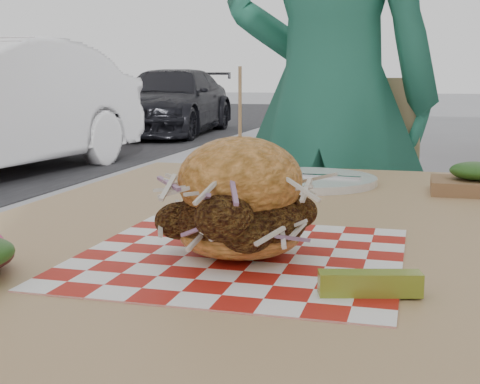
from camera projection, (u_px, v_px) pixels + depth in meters
The scene contains 9 objects.
diner at pixel (329, 98), 1.98m from camera, with size 0.65×0.43×1.78m, color #28765D.
car_dark at pixel (170, 102), 11.19m from camera, with size 1.52×3.74×1.09m, color black.
patio_table at pixel (262, 278), 0.94m from camera, with size 0.80×1.20×0.75m.
patio_chair at pixel (345, 214), 1.98m from camera, with size 0.43×0.44×0.95m.
paper_liner at pixel (240, 256), 0.76m from camera, with size 0.36×0.36×0.00m, color #B41B12.
sandwich at pixel (240, 205), 0.75m from camera, with size 0.19×0.19×0.21m.
pickle_spear at pixel (370, 283), 0.62m from camera, with size 0.10×0.02×0.02m, color olive.
place_setting at pixel (306, 180), 1.28m from camera, with size 0.27×0.27×0.02m.
kraft_tray at pixel (475, 181), 1.17m from camera, with size 0.15×0.12×0.06m.
Camera 1 is at (0.46, -1.23, 0.95)m, focal length 50.00 mm.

